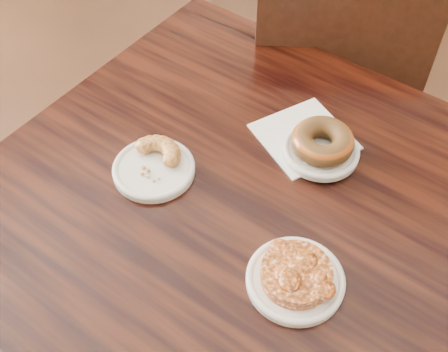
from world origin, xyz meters
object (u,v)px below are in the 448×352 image
at_px(apple_fritter, 297,272).
at_px(chair_far, 323,88).
at_px(cafe_table, 238,301).
at_px(glazed_donut, 323,141).
at_px(cruller_fragment, 153,162).

bearing_deg(apple_fritter, chair_far, 99.73).
bearing_deg(cafe_table, glazed_donut, 73.98).
height_order(chair_far, cruller_fragment, chair_far).
bearing_deg(chair_far, apple_fritter, 80.27).
bearing_deg(chair_far, glazed_donut, 81.36).
bearing_deg(apple_fritter, glazed_donut, 97.65).
bearing_deg(cafe_table, chair_far, 104.47).
bearing_deg(apple_fritter, cafe_table, 139.20).
distance_m(cafe_table, cruller_fragment, 0.44).
xyz_separation_m(glazed_donut, cruller_fragment, (-0.28, -0.16, -0.01)).
distance_m(glazed_donut, apple_fritter, 0.29).
bearing_deg(cafe_table, apple_fritter, -26.83).
relative_size(glazed_donut, apple_fritter, 0.79).
bearing_deg(cruller_fragment, cafe_table, -2.76).
xyz_separation_m(chair_far, apple_fritter, (0.14, -0.82, 0.33)).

